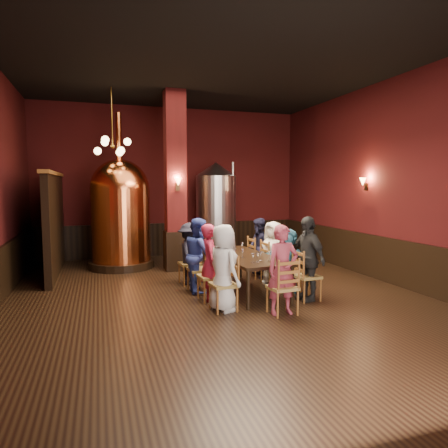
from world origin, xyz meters
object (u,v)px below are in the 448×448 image
object	(u,v)px
person_0	(223,268)
person_2	(199,255)
copper_kettle	(121,212)
rose_vase	(227,237)
dining_table	(244,258)
person_1	(210,262)
steel_vessel	(216,211)

from	to	relation	value
person_0	person_2	size ratio (longest dim) A/B	0.99
person_0	copper_kettle	bearing A→B (deg)	3.27
person_0	rose_vase	xyz separation A→B (m)	(0.72, 2.06, 0.24)
dining_table	person_1	xyz separation A→B (m)	(-0.82, -0.39, 0.04)
person_1	steel_vessel	world-z (taller)	steel_vessel
copper_kettle	steel_vessel	xyz separation A→B (m)	(2.74, 0.48, -0.05)
person_2	copper_kettle	bearing A→B (deg)	28.68
person_1	person_2	world-z (taller)	person_2
person_0	person_1	xyz separation A→B (m)	(-0.05, 0.67, -0.03)
dining_table	steel_vessel	xyz separation A→B (m)	(0.50, 3.70, 0.72)
person_0	person_2	xyz separation A→B (m)	(-0.10, 1.33, 0.01)
person_0	rose_vase	size ratio (longest dim) A/B	4.10
copper_kettle	steel_vessel	world-z (taller)	copper_kettle
person_1	copper_kettle	size ratio (longest dim) A/B	0.36
steel_vessel	person_2	bearing A→B (deg)	-111.78
person_2	steel_vessel	bearing A→B (deg)	-17.90
dining_table	person_0	xyz separation A→B (m)	(-0.77, -1.06, 0.06)
person_0	steel_vessel	size ratio (longest dim) A/B	0.53
person_0	copper_kettle	size ratio (longest dim) A/B	0.37
dining_table	person_2	size ratio (longest dim) A/B	1.63
person_2	person_0	bearing A→B (deg)	-171.75
copper_kettle	person_2	bearing A→B (deg)	-65.20
person_0	person_1	distance (m)	0.67
copper_kettle	dining_table	bearing A→B (deg)	-55.21
steel_vessel	dining_table	bearing A→B (deg)	-97.71
rose_vase	steel_vessel	bearing A→B (deg)	78.50
dining_table	copper_kettle	world-z (taller)	copper_kettle
person_1	rose_vase	size ratio (longest dim) A/B	3.96
person_1	copper_kettle	distance (m)	3.96
dining_table	copper_kettle	bearing A→B (deg)	120.41
copper_kettle	rose_vase	distance (m)	3.16
dining_table	person_2	world-z (taller)	person_2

